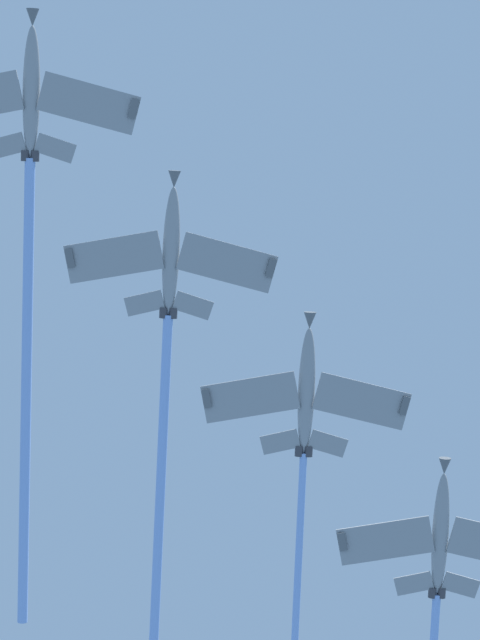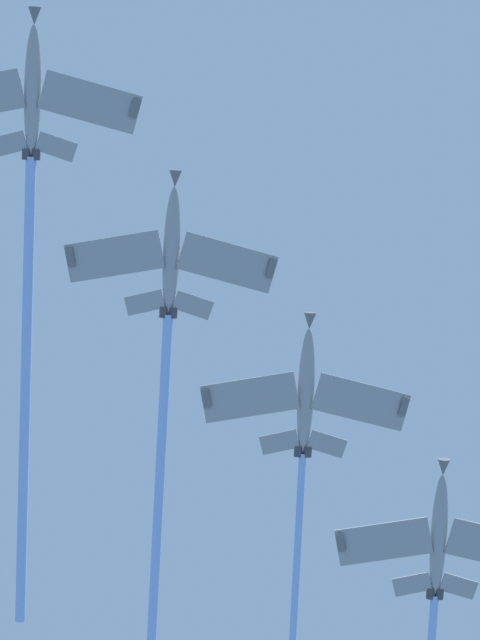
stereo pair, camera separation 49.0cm
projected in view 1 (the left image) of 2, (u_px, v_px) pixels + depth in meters
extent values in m
ellipsoid|color=gray|center=(31.00, 92.00, 117.94)|extent=(10.94, 6.71, 6.18)
cone|color=#595E60|center=(33.00, 17.00, 116.95)|extent=(2.29, 1.96, 1.75)
ellipsoid|color=black|center=(33.00, 69.00, 118.22)|extent=(3.05, 2.23, 1.97)
cube|color=gray|center=(89.00, 103.00, 118.08)|extent=(8.48, 8.97, 1.66)
cube|color=#595E60|center=(134.00, 109.00, 118.34)|extent=(1.73, 1.64, 0.85)
cube|color=gray|center=(55.00, 148.00, 118.73)|extent=(3.76, 3.74, 0.89)
cube|color=gray|center=(6.00, 146.00, 118.62)|extent=(2.27, 3.83, 0.89)
cube|color=#595E60|center=(33.00, 145.00, 120.03)|extent=(3.05, 1.70, 3.54)
cylinder|color=#38383D|center=(35.00, 156.00, 118.70)|extent=(1.47, 1.28, 1.14)
cylinder|color=#38383D|center=(25.00, 156.00, 118.68)|extent=(1.47, 1.28, 1.14)
cylinder|color=#8CB2F4|center=(26.00, 396.00, 122.01)|extent=(37.13, 19.90, 19.37)
ellipsoid|color=gray|center=(171.00, 251.00, 119.96)|extent=(10.90, 6.84, 6.15)
cone|color=#595E60|center=(174.00, 179.00, 118.96)|extent=(2.29, 1.98, 1.75)
ellipsoid|color=black|center=(172.00, 228.00, 120.24)|extent=(3.05, 2.26, 1.97)
cube|color=gray|center=(227.00, 263.00, 120.15)|extent=(8.53, 8.93, 1.66)
cube|color=#595E60|center=(271.00, 268.00, 120.44)|extent=(1.72, 1.65, 0.85)
cube|color=gray|center=(114.00, 257.00, 119.82)|extent=(5.46, 9.55, 1.66)
cube|color=#595E60|center=(70.00, 258.00, 119.86)|extent=(1.81, 1.09, 0.85)
cube|color=gray|center=(193.00, 305.00, 120.78)|extent=(3.78, 3.73, 0.88)
cube|color=gray|center=(144.00, 303.00, 120.64)|extent=(2.31, 3.84, 0.88)
cube|color=#595E60|center=(169.00, 300.00, 122.06)|extent=(3.03, 1.73, 3.54)
cylinder|color=#38383D|center=(173.00, 313.00, 120.74)|extent=(1.47, 1.29, 1.14)
cylinder|color=#38383D|center=(164.00, 313.00, 120.71)|extent=(1.47, 1.29, 1.14)
cylinder|color=#8CB2F4|center=(159.00, 533.00, 123.93)|extent=(35.01, 19.30, 18.25)
ellipsoid|color=gray|center=(306.00, 391.00, 121.57)|extent=(10.84, 6.66, 6.47)
cone|color=#595E60|center=(310.00, 321.00, 120.78)|extent=(2.30, 1.97, 1.78)
ellipsoid|color=black|center=(307.00, 368.00, 121.92)|extent=(3.04, 2.23, 2.03)
cube|color=gray|center=(362.00, 401.00, 121.70)|extent=(8.45, 8.95, 1.76)
cube|color=#595E60|center=(405.00, 406.00, 121.95)|extent=(1.72, 1.63, 0.90)
cube|color=gray|center=(250.00, 397.00, 121.44)|extent=(5.32, 9.53, 1.76)
cube|color=#595E60|center=(207.00, 399.00, 121.50)|extent=(1.79, 1.07, 0.90)
cube|color=gray|center=(328.00, 443.00, 122.22)|extent=(3.75, 3.73, 0.93)
cube|color=gray|center=(280.00, 442.00, 122.11)|extent=(2.26, 3.83, 0.93)
cube|color=#595E60|center=(303.00, 437.00, 123.53)|extent=(3.09, 1.72, 3.57)
cylinder|color=#38383D|center=(308.00, 451.00, 122.17)|extent=(1.48, 1.29, 1.16)
cylinder|color=#38383D|center=(299.00, 451.00, 122.15)|extent=(1.48, 1.29, 1.16)
ellipsoid|color=gray|center=(440.00, 534.00, 123.78)|extent=(10.89, 6.68, 6.35)
cone|color=#595E60|center=(445.00, 466.00, 122.91)|extent=(2.29, 1.97, 1.77)
ellipsoid|color=black|center=(441.00, 511.00, 124.10)|extent=(3.05, 2.23, 2.01)
cube|color=gray|center=(385.00, 541.00, 123.66)|extent=(5.34, 9.53, 1.72)
cube|color=#595E60|center=(342.00, 542.00, 123.72)|extent=(1.80, 1.07, 0.88)
cube|color=gray|center=(461.00, 585.00, 124.49)|extent=(3.75, 3.74, 0.91)
cube|color=gray|center=(414.00, 583.00, 124.38)|extent=(2.26, 3.83, 0.91)
cube|color=#595E60|center=(435.00, 577.00, 125.79)|extent=(3.07, 1.71, 3.56)
cylinder|color=#38383D|center=(442.00, 593.00, 124.45)|extent=(1.47, 1.28, 1.15)
cylinder|color=#38383D|center=(432.00, 592.00, 124.43)|extent=(1.47, 1.28, 1.15)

